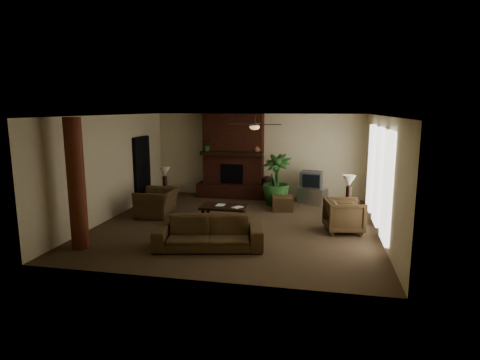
% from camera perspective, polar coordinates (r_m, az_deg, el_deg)
% --- Properties ---
extents(room_shell, '(7.00, 7.00, 7.00)m').
position_cam_1_polar(room_shell, '(10.12, -0.45, 1.28)').
color(room_shell, '#503C28').
rests_on(room_shell, ground).
extents(fireplace, '(2.40, 0.70, 2.80)m').
position_cam_1_polar(fireplace, '(13.44, -0.97, 2.45)').
color(fireplace, '#4F2115').
rests_on(fireplace, ground).
extents(windows, '(0.08, 3.65, 2.35)m').
position_cam_1_polar(windows, '(10.21, 19.10, 0.50)').
color(windows, white).
rests_on(windows, ground).
extents(log_column, '(0.36, 0.36, 2.80)m').
position_cam_1_polar(log_column, '(9.06, -22.35, -0.57)').
color(log_column, brown).
rests_on(log_column, ground).
extents(doorway, '(0.10, 1.00, 2.10)m').
position_cam_1_polar(doorway, '(12.97, -13.82, 1.40)').
color(doorway, black).
rests_on(doorway, ground).
extents(ceiling_fan, '(1.35, 1.35, 0.37)m').
position_cam_1_polar(ceiling_fan, '(10.23, 2.11, 7.73)').
color(ceiling_fan, '#301D15').
rests_on(ceiling_fan, ceiling).
extents(sofa, '(2.40, 1.14, 0.90)m').
position_cam_1_polar(sofa, '(8.63, -4.52, -6.81)').
color(sofa, '#4C3920').
rests_on(sofa, ground).
extents(armchair_left, '(0.80, 1.18, 1.00)m').
position_cam_1_polar(armchair_left, '(11.37, -11.76, -2.57)').
color(armchair_left, '#4C3920').
rests_on(armchair_left, ground).
extents(armchair_right, '(0.95, 1.00, 0.89)m').
position_cam_1_polar(armchair_right, '(10.03, 14.68, -4.74)').
color(armchair_right, '#4C3920').
rests_on(armchair_right, ground).
extents(coffee_table, '(1.20, 0.70, 0.43)m').
position_cam_1_polar(coffee_table, '(10.59, -2.33, -4.01)').
color(coffee_table, black).
rests_on(coffee_table, ground).
extents(ottoman, '(0.68, 0.68, 0.40)m').
position_cam_1_polar(ottoman, '(11.88, 6.08, -3.33)').
color(ottoman, '#4C3920').
rests_on(ottoman, ground).
extents(tv_stand, '(0.98, 0.79, 0.50)m').
position_cam_1_polar(tv_stand, '(12.88, 10.34, -2.15)').
color(tv_stand, silver).
rests_on(tv_stand, ground).
extents(tv, '(0.71, 0.60, 0.52)m').
position_cam_1_polar(tv, '(12.72, 10.15, 0.05)').
color(tv, '#3C3C3E').
rests_on(tv, tv_stand).
extents(floor_vase, '(0.34, 0.34, 0.77)m').
position_cam_1_polar(floor_vase, '(13.29, 3.95, -0.82)').
color(floor_vase, black).
rests_on(floor_vase, ground).
extents(floor_plant, '(1.28, 1.76, 0.88)m').
position_cam_1_polar(floor_plant, '(12.47, 5.18, -1.53)').
color(floor_plant, '#285221').
rests_on(floor_plant, ground).
extents(side_table_left, '(0.64, 0.64, 0.55)m').
position_cam_1_polar(side_table_left, '(12.65, -10.69, -2.28)').
color(side_table_left, black).
rests_on(side_table_left, ground).
extents(lamp_left, '(0.46, 0.46, 0.65)m').
position_cam_1_polar(lamp_left, '(12.54, -10.72, 0.99)').
color(lamp_left, '#301D15').
rests_on(lamp_left, side_table_left).
extents(side_table_right, '(0.50, 0.50, 0.55)m').
position_cam_1_polar(side_table_right, '(11.22, 15.31, -4.07)').
color(side_table_right, black).
rests_on(side_table_right, ground).
extents(lamp_right, '(0.45, 0.45, 0.65)m').
position_cam_1_polar(lamp_right, '(11.12, 15.32, -0.36)').
color(lamp_right, '#301D15').
rests_on(lamp_right, side_table_right).
extents(mantel_plant, '(0.41, 0.45, 0.33)m').
position_cam_1_polar(mantel_plant, '(13.38, -4.68, 4.84)').
color(mantel_plant, '#285221').
rests_on(mantel_plant, fireplace).
extents(mantel_vase, '(0.23, 0.24, 0.22)m').
position_cam_1_polar(mantel_vase, '(13.03, 2.45, 4.48)').
color(mantel_vase, brown).
rests_on(mantel_vase, fireplace).
extents(book_a, '(0.22, 0.04, 0.29)m').
position_cam_1_polar(book_a, '(10.58, -3.39, -2.90)').
color(book_a, '#999999').
rests_on(book_a, coffee_table).
extents(book_b, '(0.19, 0.13, 0.29)m').
position_cam_1_polar(book_b, '(10.39, -0.80, -3.12)').
color(book_b, '#999999').
rests_on(book_b, coffee_table).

